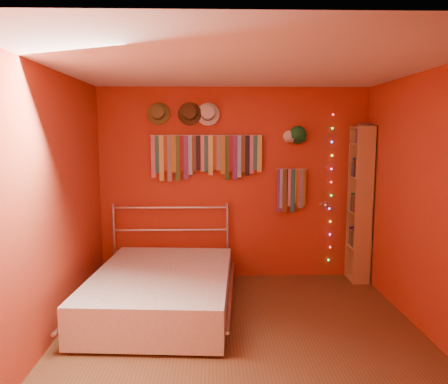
{
  "coord_description": "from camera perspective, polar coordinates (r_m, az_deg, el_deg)",
  "views": [
    {
      "loc": [
        -0.27,
        -3.95,
        1.91
      ],
      "look_at": [
        -0.15,
        0.9,
        1.26
      ],
      "focal_mm": 35.0,
      "sensor_mm": 36.0,
      "label": 1
    }
  ],
  "objects": [
    {
      "name": "right_wall",
      "position": [
        4.48,
        25.37,
        -1.54
      ],
      "size": [
        0.02,
        3.5,
        2.5
      ],
      "primitive_type": "cube",
      "color": "maroon",
      "rests_on": "ground"
    },
    {
      "name": "bookshelf",
      "position": [
        5.87,
        17.73,
        -1.44
      ],
      "size": [
        0.25,
        0.34,
        2.0
      ],
      "color": "#AA7F4D",
      "rests_on": "ground"
    },
    {
      "name": "small_tie_rack",
      "position": [
        5.76,
        8.76,
        0.49
      ],
      "size": [
        0.4,
        0.03,
        0.58
      ],
      "color": "silver",
      "rests_on": "back_wall"
    },
    {
      "name": "back_wall",
      "position": [
        5.74,
        1.25,
        1.06
      ],
      "size": [
        3.5,
        0.02,
        2.5
      ],
      "primitive_type": "cube",
      "color": "maroon",
      "rests_on": "ground"
    },
    {
      "name": "left_wall",
      "position": [
        4.27,
        -21.76,
        -1.77
      ],
      "size": [
        0.02,
        3.5,
        2.5
      ],
      "primitive_type": "cube",
      "color": "maroon",
      "rests_on": "ground"
    },
    {
      "name": "fairy_lights",
      "position": [
        5.91,
        13.79,
        0.4
      ],
      "size": [
        0.05,
        0.02,
        1.95
      ],
      "color": "#FF3333",
      "rests_on": "back_wall"
    },
    {
      "name": "cap_green",
      "position": [
        5.75,
        9.6,
        7.33
      ],
      "size": [
        0.2,
        0.26,
        0.2
      ],
      "color": "#16662A",
      "rests_on": "back_wall"
    },
    {
      "name": "tie_rack",
      "position": [
        5.64,
        -2.38,
        4.93
      ],
      "size": [
        1.45,
        0.03,
        0.59
      ],
      "color": "silver",
      "rests_on": "back_wall"
    },
    {
      "name": "reading_lamp",
      "position": [
        5.72,
        13.07,
        -1.65
      ],
      "size": [
        0.07,
        0.3,
        0.09
      ],
      "color": "silver",
      "rests_on": "back_wall"
    },
    {
      "name": "ground",
      "position": [
        4.39,
        2.32,
        -18.11
      ],
      "size": [
        3.5,
        3.5,
        0.0
      ],
      "primitive_type": "plane",
      "color": "brown",
      "rests_on": "ground"
    },
    {
      "name": "fedora_brown",
      "position": [
        5.61,
        -4.52,
        10.24
      ],
      "size": [
        0.3,
        0.16,
        0.3
      ],
      "rotation": [
        1.36,
        0.0,
        0.0
      ],
      "color": "#412D17",
      "rests_on": "back_wall"
    },
    {
      "name": "fedora_olive",
      "position": [
        5.65,
        -8.62,
        10.19
      ],
      "size": [
        0.29,
        0.16,
        0.28
      ],
      "rotation": [
        1.36,
        0.0,
        0.0
      ],
      "color": "brown",
      "rests_on": "back_wall"
    },
    {
      "name": "fedora_white",
      "position": [
        5.6,
        -2.12,
        10.23
      ],
      "size": [
        0.29,
        0.16,
        0.29
      ],
      "rotation": [
        1.36,
        0.0,
        0.0
      ],
      "color": "silver",
      "rests_on": "back_wall"
    },
    {
      "name": "cap_white",
      "position": [
        5.73,
        8.49,
        7.19
      ],
      "size": [
        0.16,
        0.21,
        0.16
      ],
      "color": "white",
      "rests_on": "back_wall"
    },
    {
      "name": "bed",
      "position": [
        4.87,
        -8.08,
        -12.52
      ],
      "size": [
        1.65,
        2.13,
        1.01
      ],
      "rotation": [
        0.0,
        0.0,
        -0.07
      ],
      "color": "silver",
      "rests_on": "ground"
    },
    {
      "name": "ceiling",
      "position": [
        4.0,
        2.52,
        16.16
      ],
      "size": [
        3.5,
        3.5,
        0.02
      ],
      "primitive_type": "cube",
      "color": "white",
      "rests_on": "back_wall"
    }
  ]
}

